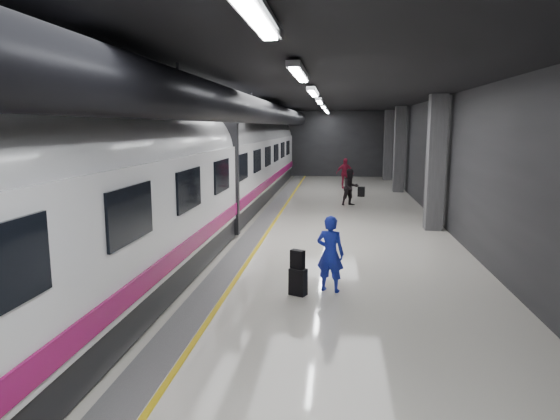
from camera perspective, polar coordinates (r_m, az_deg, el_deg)
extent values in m
plane|color=beige|center=(15.54, 1.59, -3.32)|extent=(40.00, 40.00, 0.00)
cube|color=black|center=(15.19, 1.67, 13.48)|extent=(10.00, 40.00, 0.02)
cube|color=#28282B|center=(35.14, 4.48, 7.53)|extent=(10.00, 0.02, 4.50)
cube|color=#28282B|center=(16.40, -16.12, 4.95)|extent=(0.02, 40.00, 4.50)
cube|color=#28282B|center=(15.58, 20.33, 4.51)|extent=(0.02, 40.00, 4.50)
cube|color=slate|center=(15.71, -3.33, -3.17)|extent=(0.65, 39.80, 0.01)
cube|color=yellow|center=(15.64, -1.88, -3.20)|extent=(0.10, 39.80, 0.01)
cylinder|color=black|center=(15.32, -3.28, 11.37)|extent=(0.80, 38.00, 0.80)
cube|color=silver|center=(4.26, -3.38, 22.36)|extent=(0.22, 2.60, 0.10)
cube|color=silver|center=(9.17, 2.21, 15.45)|extent=(0.22, 2.60, 0.10)
cube|color=silver|center=(14.14, 3.80, 13.35)|extent=(0.22, 2.60, 0.10)
cube|color=silver|center=(19.13, 4.56, 12.33)|extent=(0.22, 2.60, 0.10)
cube|color=silver|center=(24.12, 5.00, 11.74)|extent=(0.22, 2.60, 0.10)
cube|color=silver|center=(29.12, 5.29, 11.35)|extent=(0.22, 2.60, 0.10)
cube|color=silver|center=(33.11, 5.45, 11.12)|extent=(0.22, 2.60, 0.10)
cube|color=#515154|center=(17.44, 17.35, 5.14)|extent=(0.55, 0.55, 4.50)
cube|color=#515154|center=(27.31, 13.48, 6.74)|extent=(0.55, 0.55, 4.50)
cube|color=#515154|center=(33.27, 12.26, 7.24)|extent=(0.55, 0.55, 4.50)
cube|color=black|center=(16.07, -10.03, -1.76)|extent=(2.80, 38.00, 0.60)
cube|color=white|center=(15.86, -10.18, 3.21)|extent=(2.90, 38.00, 2.20)
cylinder|color=white|center=(15.78, -10.28, 6.64)|extent=(2.80, 38.00, 2.80)
cube|color=#900D52|center=(15.61, -4.92, 0.26)|extent=(0.04, 38.00, 0.35)
cube|color=black|center=(15.83, -10.20, 4.11)|extent=(3.05, 0.25, 3.80)
cube|color=black|center=(7.84, -16.69, -0.44)|extent=(0.05, 1.60, 0.85)
cube|color=black|center=(10.63, -10.35, 2.33)|extent=(0.05, 1.60, 0.85)
cube|color=black|center=(13.51, -6.67, 3.93)|extent=(0.05, 1.60, 0.85)
cube|color=black|center=(16.44, -4.28, 4.95)|extent=(0.05, 1.60, 0.85)
cube|color=black|center=(19.38, -2.61, 5.66)|extent=(0.05, 1.60, 0.85)
cube|color=black|center=(22.35, -1.38, 6.18)|extent=(0.05, 1.60, 0.85)
cube|color=black|center=(25.32, -0.44, 6.58)|extent=(0.05, 1.60, 0.85)
cube|color=black|center=(28.29, 0.31, 6.89)|extent=(0.05, 1.60, 0.85)
cube|color=black|center=(31.27, 0.91, 7.14)|extent=(0.05, 1.60, 0.85)
imported|color=#1A19C1|center=(10.56, 5.76, -4.98)|extent=(0.68, 0.54, 1.63)
cube|color=black|center=(10.42, 2.08, -8.20)|extent=(0.40, 0.34, 0.56)
cube|color=black|center=(10.32, 2.02, -5.64)|extent=(0.33, 0.27, 0.38)
imported|color=black|center=(22.18, 8.05, 2.59)|extent=(0.99, 0.92, 1.62)
imported|color=maroon|center=(28.40, 7.42, 4.18)|extent=(1.06, 0.63, 1.70)
cube|color=black|center=(25.17, 9.27, 2.08)|extent=(0.37, 0.28, 0.49)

